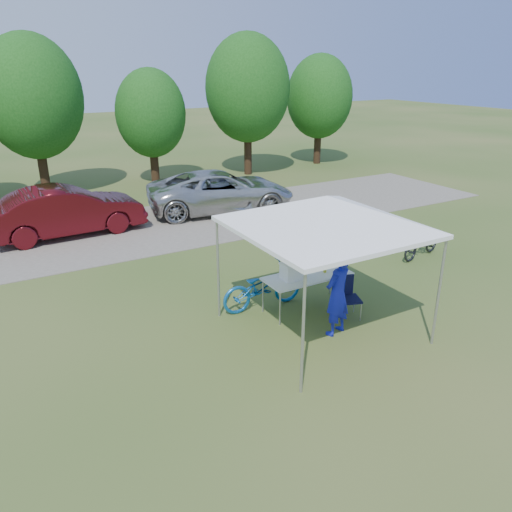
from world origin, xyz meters
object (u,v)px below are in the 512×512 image
(cyclist, at_px, (337,294))
(sedan, at_px, (67,211))
(folding_table, at_px, (307,277))
(folding_chair, at_px, (346,293))
(bike_dark, at_px, (422,242))
(minivan, at_px, (221,191))
(cooler, at_px, (293,271))
(bike_blue, at_px, (262,287))

(cyclist, distance_m, sedan, 9.45)
(folding_table, relative_size, sedan, 0.42)
(folding_table, xyz_separation_m, folding_chair, (0.51, -0.66, -0.22))
(cyclist, bearing_deg, bike_dark, -172.06)
(bike_dark, relative_size, minivan, 0.32)
(cooler, distance_m, bike_blue, 0.82)
(cooler, relative_size, sedan, 0.11)
(sedan, bearing_deg, cyclist, -161.92)
(bike_blue, height_order, bike_dark, bike_blue)
(cyclist, height_order, minivan, cyclist)
(folding_chair, height_order, cooler, cooler)
(sedan, bearing_deg, folding_table, -158.38)
(folding_chair, relative_size, cyclist, 0.52)
(bike_blue, height_order, minivan, minivan)
(cooler, distance_m, minivan, 8.04)
(cooler, bearing_deg, cyclist, -77.64)
(folding_table, height_order, bike_dark, bike_dark)
(bike_blue, bearing_deg, bike_dark, -83.31)
(minivan, bearing_deg, bike_blue, 172.53)
(bike_blue, xyz_separation_m, bike_dark, (5.30, 0.45, -0.06))
(folding_table, bearing_deg, bike_blue, 147.02)
(folding_chair, bearing_deg, bike_blue, 158.08)
(bike_dark, bearing_deg, cyclist, -78.28)
(folding_table, bearing_deg, bike_dark, 12.10)
(cyclist, bearing_deg, bike_blue, -84.44)
(bike_blue, xyz_separation_m, minivan, (2.57, 7.23, 0.25))
(folding_table, height_order, cyclist, cyclist)
(folding_chair, xyz_separation_m, minivan, (1.25, 8.42, 0.22))
(cooler, height_order, bike_dark, cooler)
(cooler, bearing_deg, folding_table, -0.00)
(minivan, relative_size, sedan, 1.13)
(cooler, relative_size, cyclist, 0.29)
(cyclist, relative_size, bike_dark, 1.04)
(folding_table, xyz_separation_m, bike_blue, (-0.80, 0.52, -0.25))
(cooler, relative_size, bike_blue, 0.27)
(cyclist, bearing_deg, folding_table, -112.60)
(folding_table, distance_m, sedan, 8.44)
(folding_table, relative_size, bike_blue, 1.02)
(folding_chair, distance_m, bike_blue, 1.77)
(cyclist, bearing_deg, cooler, -94.27)
(cyclist, relative_size, sedan, 0.37)
(cooler, distance_m, bike_dark, 4.99)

